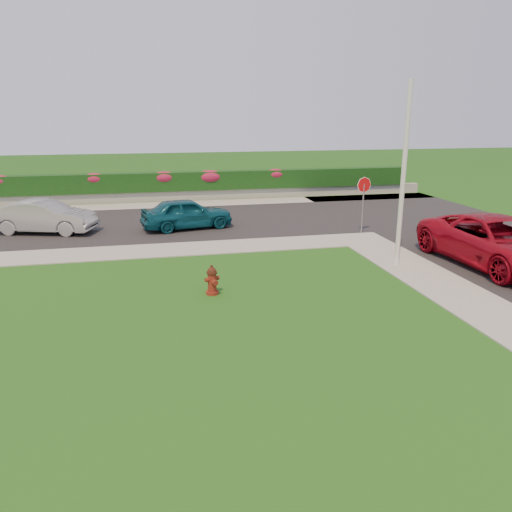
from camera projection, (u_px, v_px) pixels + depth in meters
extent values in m
plane|color=black|center=(232.00, 354.00, 10.82)|extent=(120.00, 120.00, 0.00)
cube|color=black|center=(73.00, 227.00, 22.94)|extent=(26.00, 8.00, 0.04)
cube|color=gray|center=(26.00, 258.00, 18.03)|extent=(24.00, 2.00, 0.04)
cube|color=gray|center=(361.00, 239.00, 20.72)|extent=(2.00, 2.00, 0.04)
cube|color=gray|center=(158.00, 205.00, 28.46)|extent=(34.00, 2.00, 0.04)
cube|color=gray|center=(157.00, 196.00, 29.79)|extent=(34.00, 0.40, 0.60)
cube|color=black|center=(157.00, 182.00, 29.65)|extent=(32.00, 0.90, 1.10)
cylinder|color=#530F0D|center=(212.00, 292.00, 14.44)|extent=(0.37, 0.37, 0.09)
cylinder|color=#530F0D|center=(212.00, 282.00, 14.35)|extent=(0.25, 0.25, 0.57)
cylinder|color=black|center=(212.00, 272.00, 14.28)|extent=(0.31, 0.31, 0.05)
sphere|color=black|center=(212.00, 271.00, 14.27)|extent=(0.25, 0.25, 0.25)
cylinder|color=black|center=(212.00, 267.00, 14.23)|extent=(0.08, 0.08, 0.08)
cylinder|color=#530F0D|center=(207.00, 280.00, 14.24)|extent=(0.15, 0.15, 0.12)
cylinder|color=#530F0D|center=(217.00, 278.00, 14.42)|extent=(0.15, 0.15, 0.12)
cylinder|color=#530F0D|center=(215.00, 283.00, 14.22)|extent=(0.20, 0.18, 0.16)
imported|color=maroon|center=(498.00, 242.00, 16.78)|extent=(3.07, 6.15, 1.67)
imported|color=#0B4556|center=(187.00, 213.00, 22.41)|extent=(4.29, 2.39, 1.38)
imported|color=#93969A|center=(44.00, 217.00, 21.57)|extent=(4.58, 2.71, 1.43)
cylinder|color=silver|center=(403.00, 177.00, 16.36)|extent=(0.16, 0.16, 6.09)
cylinder|color=slate|center=(363.00, 209.00, 21.39)|extent=(0.06, 0.06, 2.19)
cylinder|color=#AB0B0E|center=(364.00, 185.00, 21.11)|extent=(0.63, 0.13, 0.64)
cylinder|color=white|center=(364.00, 185.00, 21.11)|extent=(0.67, 0.12, 0.68)
ellipsoid|color=#B51F55|center=(0.00, 181.00, 27.71)|extent=(1.20, 0.77, 0.60)
ellipsoid|color=#B51F55|center=(94.00, 179.00, 28.75)|extent=(1.29, 0.83, 0.65)
ellipsoid|color=#B51F55|center=(164.00, 177.00, 29.58)|extent=(1.42, 0.91, 0.71)
ellipsoid|color=#B51F55|center=(210.00, 177.00, 30.15)|extent=(1.57, 1.01, 0.78)
ellipsoid|color=#B51F55|center=(275.00, 174.00, 30.98)|extent=(1.30, 0.84, 0.65)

